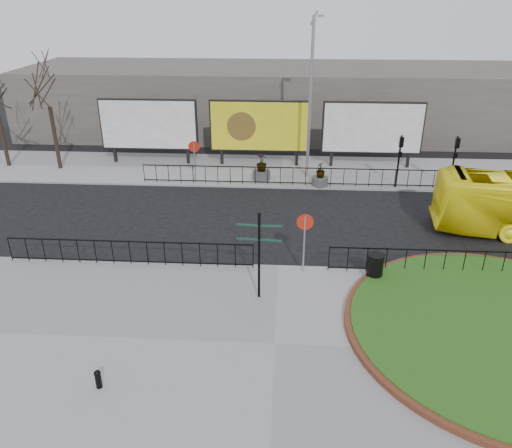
# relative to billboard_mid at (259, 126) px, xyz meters

# --- Properties ---
(ground) EXTENTS (90.00, 90.00, 0.00)m
(ground) POSITION_rel_billboard_mid_xyz_m (1.50, -12.97, -2.60)
(ground) COLOR black
(ground) RESTS_ON ground
(pavement_near) EXTENTS (30.00, 10.00, 0.12)m
(pavement_near) POSITION_rel_billboard_mid_xyz_m (1.50, -17.97, -2.54)
(pavement_near) COLOR gray
(pavement_near) RESTS_ON ground
(pavement_far) EXTENTS (44.00, 6.00, 0.12)m
(pavement_far) POSITION_rel_billboard_mid_xyz_m (1.50, -0.97, -2.54)
(pavement_far) COLOR gray
(pavement_far) RESTS_ON ground
(brick_edge) EXTENTS (10.40, 10.40, 0.18)m
(brick_edge) POSITION_rel_billboard_mid_xyz_m (9.00, -16.97, -2.39)
(brick_edge) COLOR brown
(brick_edge) RESTS_ON pavement_near
(grass_lawn) EXTENTS (10.00, 10.00, 0.22)m
(grass_lawn) POSITION_rel_billboard_mid_xyz_m (9.00, -16.97, -2.37)
(grass_lawn) COLOR #285115
(grass_lawn) RESTS_ON pavement_near
(railing_near_left) EXTENTS (10.00, 0.10, 1.10)m
(railing_near_left) POSITION_rel_billboard_mid_xyz_m (-4.50, -13.27, -1.93)
(railing_near_left) COLOR black
(railing_near_left) RESTS_ON pavement_near
(railing_near_right) EXTENTS (9.00, 0.10, 1.10)m
(railing_near_right) POSITION_rel_billboard_mid_xyz_m (8.00, -13.27, -1.93)
(railing_near_right) COLOR black
(railing_near_right) RESTS_ON pavement_near
(railing_far) EXTENTS (18.00, 0.10, 1.10)m
(railing_far) POSITION_rel_billboard_mid_xyz_m (2.50, -3.67, -1.93)
(railing_far) COLOR black
(railing_far) RESTS_ON pavement_far
(speed_sign_far) EXTENTS (0.64, 0.07, 2.47)m
(speed_sign_far) POSITION_rel_billboard_mid_xyz_m (-3.50, -3.57, -0.68)
(speed_sign_far) COLOR gray
(speed_sign_far) RESTS_ON pavement_far
(speed_sign_near) EXTENTS (0.64, 0.07, 2.47)m
(speed_sign_near) POSITION_rel_billboard_mid_xyz_m (2.50, -13.37, -0.68)
(speed_sign_near) COLOR gray
(speed_sign_near) RESTS_ON pavement_near
(billboard_left) EXTENTS (6.20, 0.31, 4.10)m
(billboard_left) POSITION_rel_billboard_mid_xyz_m (-7.00, 0.00, 0.00)
(billboard_left) COLOR black
(billboard_left) RESTS_ON pavement_far
(billboard_mid) EXTENTS (6.20, 0.31, 4.10)m
(billboard_mid) POSITION_rel_billboard_mid_xyz_m (0.00, 0.00, 0.00)
(billboard_mid) COLOR black
(billboard_mid) RESTS_ON pavement_far
(billboard_right) EXTENTS (6.20, 0.31, 4.10)m
(billboard_right) POSITION_rel_billboard_mid_xyz_m (7.00, 0.00, 0.00)
(billboard_right) COLOR black
(billboard_right) RESTS_ON pavement_far
(lamp_post) EXTENTS (0.74, 0.18, 9.23)m
(lamp_post) POSITION_rel_billboard_mid_xyz_m (3.01, -1.97, 2.23)
(lamp_post) COLOR gray
(lamp_post) RESTS_ON pavement_far
(signal_pole_a) EXTENTS (0.22, 0.26, 3.00)m
(signal_pole_a) POSITION_rel_billboard_mid_xyz_m (8.00, -3.63, -0.50)
(signal_pole_a) COLOR black
(signal_pole_a) RESTS_ON pavement_far
(signal_pole_b) EXTENTS (0.22, 0.26, 3.00)m
(signal_pole_b) POSITION_rel_billboard_mid_xyz_m (11.00, -3.63, -0.50)
(signal_pole_b) COLOR black
(signal_pole_b) RESTS_ON pavement_far
(tree_left) EXTENTS (2.00, 2.00, 7.00)m
(tree_left) POSITION_rel_billboard_mid_xyz_m (-12.50, -1.47, 1.02)
(tree_left) COLOR #2D2119
(tree_left) RESTS_ON pavement_far
(building_backdrop) EXTENTS (40.00, 10.00, 5.00)m
(building_backdrop) POSITION_rel_billboard_mid_xyz_m (1.50, 9.03, -0.10)
(building_backdrop) COLOR #5D5852
(building_backdrop) RESTS_ON ground
(fingerpost_sign) EXTENTS (1.58, 0.32, 3.37)m
(fingerpost_sign) POSITION_rel_billboard_mid_xyz_m (0.85, -15.31, -0.45)
(fingerpost_sign) COLOR black
(fingerpost_sign) RESTS_ON pavement_near
(bollard) EXTENTS (0.19, 0.19, 0.59)m
(bollard) POSITION_rel_billboard_mid_xyz_m (-3.39, -20.19, -2.15)
(bollard) COLOR black
(bollard) RESTS_ON pavement_near
(litter_bin) EXTENTS (0.66, 0.66, 1.09)m
(litter_bin) POSITION_rel_billboard_mid_xyz_m (5.23, -13.84, -1.93)
(litter_bin) COLOR black
(litter_bin) RESTS_ON pavement_near
(planter_b) EXTENTS (1.04, 1.04, 1.61)m
(planter_b) POSITION_rel_billboard_mid_xyz_m (0.30, -2.83, -1.89)
(planter_b) COLOR #4C4C4F
(planter_b) RESTS_ON pavement_far
(planter_c) EXTENTS (0.93, 0.93, 1.40)m
(planter_c) POSITION_rel_billboard_mid_xyz_m (3.70, -3.57, -1.98)
(planter_c) COLOR #4C4C4F
(planter_c) RESTS_ON pavement_far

